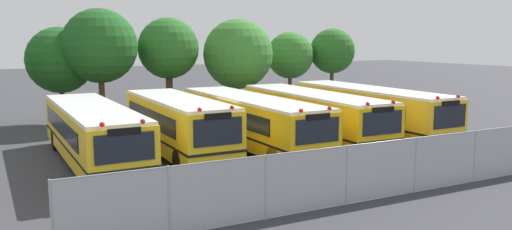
# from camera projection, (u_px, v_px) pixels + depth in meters

# --- Properties ---
(ground_plane) EXTENTS (160.00, 160.00, 0.00)m
(ground_plane) POSITION_uv_depth(u_px,v_px,m) (248.00, 148.00, 25.00)
(ground_plane) COLOR #38383D
(school_bus_0) EXTENTS (2.77, 11.25, 2.63)m
(school_bus_0) POSITION_uv_depth(u_px,v_px,m) (93.00, 132.00, 21.60)
(school_bus_0) COLOR yellow
(school_bus_0) RESTS_ON ground_plane
(school_bus_1) EXTENTS (2.56, 9.41, 2.79)m
(school_bus_1) POSITION_uv_depth(u_px,v_px,m) (178.00, 124.00, 23.15)
(school_bus_1) COLOR yellow
(school_bus_1) RESTS_ON ground_plane
(school_bus_2) EXTENTS (2.76, 11.71, 2.65)m
(school_bus_2) POSITION_uv_depth(u_px,v_px,m) (250.00, 119.00, 24.85)
(school_bus_2) COLOR yellow
(school_bus_2) RESTS_ON ground_plane
(school_bus_3) EXTENTS (2.68, 11.23, 2.69)m
(school_bus_3) POSITION_uv_depth(u_px,v_px,m) (312.00, 114.00, 26.45)
(school_bus_3) COLOR yellow
(school_bus_3) RESTS_ON ground_plane
(school_bus_4) EXTENTS (2.50, 11.38, 2.79)m
(school_bus_4) POSITION_uv_depth(u_px,v_px,m) (369.00, 110.00, 27.86)
(school_bus_4) COLOR yellow
(school_bus_4) RESTS_ON ground_plane
(tree_1) EXTENTS (4.10, 4.10, 6.06)m
(tree_1) POSITION_uv_depth(u_px,v_px,m) (62.00, 60.00, 31.49)
(tree_1) COLOR #4C3823
(tree_1) RESTS_ON ground_plane
(tree_2) EXTENTS (4.54, 4.54, 7.16)m
(tree_2) POSITION_uv_depth(u_px,v_px,m) (101.00, 47.00, 30.85)
(tree_2) COLOR #4C3823
(tree_2) RESTS_ON ground_plane
(tree_3) EXTENTS (4.03, 4.03, 6.71)m
(tree_3) POSITION_uv_depth(u_px,v_px,m) (167.00, 48.00, 33.55)
(tree_3) COLOR #4C3823
(tree_3) RESTS_ON ground_plane
(tree_4) EXTENTS (4.79, 4.79, 6.68)m
(tree_4) POSITION_uv_depth(u_px,v_px,m) (237.00, 55.00, 34.71)
(tree_4) COLOR #4C3823
(tree_4) RESTS_ON ground_plane
(tree_5) EXTENTS (3.51, 3.51, 5.85)m
(tree_5) POSITION_uv_depth(u_px,v_px,m) (290.00, 54.00, 38.06)
(tree_5) COLOR #4C3823
(tree_5) RESTS_ON ground_plane
(tree_6) EXTENTS (3.46, 3.46, 6.13)m
(tree_6) POSITION_uv_depth(u_px,v_px,m) (333.00, 52.00, 39.17)
(tree_6) COLOR #4C3823
(tree_6) RESTS_ON ground_plane
(chainlink_fence) EXTENTS (20.57, 0.07, 1.97)m
(chainlink_fence) POSITION_uv_depth(u_px,v_px,m) (382.00, 169.00, 16.88)
(chainlink_fence) COLOR #9EA0A3
(chainlink_fence) RESTS_ON ground_plane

